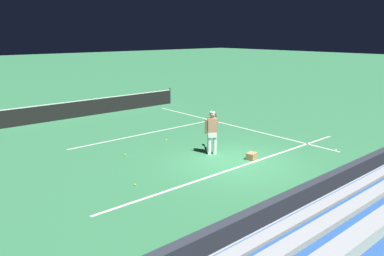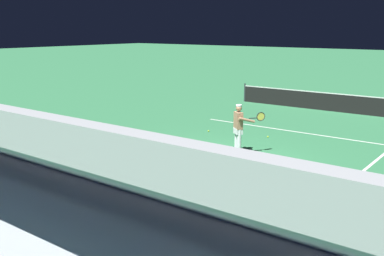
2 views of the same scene
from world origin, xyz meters
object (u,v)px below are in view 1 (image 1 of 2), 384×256
ball_box_cardboard (252,156)px  tennis_net (96,106)px  tennis_player (212,132)px  tennis_ball_by_box (125,155)px  tennis_ball_on_baseline (135,185)px  tennis_ball_midcourt (336,150)px  tennis_ball_near_player (166,140)px

ball_box_cardboard → tennis_net: 11.29m
tennis_player → tennis_ball_by_box: size_ratio=25.98×
tennis_player → tennis_ball_on_baseline: size_ratio=25.98×
tennis_player → tennis_ball_on_baseline: 4.21m
tennis_player → tennis_net: (-0.04, 9.79, -0.40)m
tennis_player → ball_box_cardboard: 1.79m
tennis_ball_midcourt → tennis_ball_by_box: size_ratio=1.00×
tennis_ball_on_baseline → tennis_net: bearing=69.1°
tennis_ball_midcourt → tennis_ball_near_player: (-4.41, 5.67, 0.00)m
ball_box_cardboard → tennis_ball_on_baseline: 4.79m
tennis_ball_on_baseline → tennis_net: tennis_net is taller
ball_box_cardboard → tennis_ball_near_player: 4.24m
tennis_player → tennis_ball_by_box: 3.53m
ball_box_cardboard → tennis_ball_by_box: bearing=133.8°
tennis_ball_on_baseline → tennis_net: 11.27m
tennis_ball_by_box → tennis_net: size_ratio=0.01×
tennis_player → tennis_ball_on_baseline: (-4.05, -0.73, -0.86)m
tennis_ball_near_player → tennis_net: tennis_net is taller
tennis_player → tennis_net: tennis_player is taller
ball_box_cardboard → tennis_net: (-0.72, 11.26, 0.36)m
tennis_player → tennis_ball_near_player: size_ratio=25.98×
ball_box_cardboard → tennis_net: tennis_net is taller
tennis_player → tennis_ball_by_box: (-2.72, 2.08, -0.86)m
tennis_ball_on_baseline → tennis_ball_near_player: same height
tennis_ball_midcourt → tennis_ball_by_box: same height
tennis_player → tennis_ball_near_player: 2.82m
tennis_player → tennis_ball_on_baseline: bearing=-169.8°
tennis_ball_midcourt → tennis_ball_near_player: bearing=127.9°
ball_box_cardboard → tennis_ball_on_baseline: ball_box_cardboard is taller
tennis_ball_by_box → tennis_net: tennis_net is taller
tennis_ball_by_box → tennis_ball_midcourt: bearing=-36.5°
tennis_player → tennis_ball_on_baseline: tennis_player is taller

